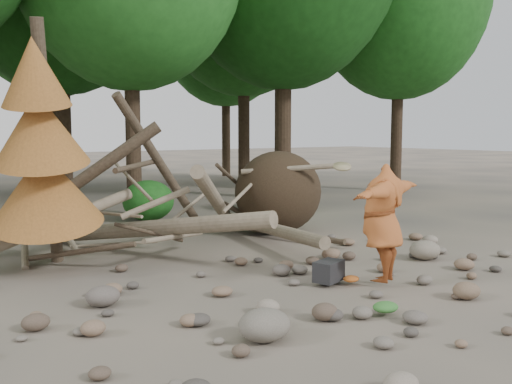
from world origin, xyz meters
TOP-DOWN VIEW (x-y plane):
  - ground at (0.00, 0.00)m, footprint 120.00×120.00m
  - deadfall_pile at (2.02, 4.24)m, footprint 8.55×5.24m
  - dead_conifer at (-3.12, 3.37)m, footprint 2.06×2.16m
  - bush_mid at (0.80, 7.80)m, footprint 1.40×1.40m
  - bush_right at (5.00, 7.00)m, footprint 2.00×2.00m
  - frisbee_thrower at (1.04, -0.43)m, footprint 2.70×1.40m
  - backpack at (0.40, 0.10)m, footprint 0.57×0.46m
  - cloth_green at (-0.03, -1.48)m, footprint 0.37×0.31m
  - cloth_orange at (0.68, -0.12)m, footprint 0.28×0.23m
  - boulder_front_left at (-1.88, -1.29)m, footprint 0.63×0.57m
  - boulder_front_right at (1.52, -1.65)m, footprint 0.42×0.38m
  - boulder_mid_right at (3.13, 0.38)m, footprint 0.62×0.55m
  - boulder_mid_left at (-2.96, 1.09)m, footprint 0.48×0.43m

SIDE VIEW (x-z plane):
  - ground at x=0.00m, z-range 0.00..0.00m
  - cloth_orange at x=0.68m, z-range 0.00..0.10m
  - cloth_green at x=-0.03m, z-range 0.00..0.14m
  - boulder_front_right at x=1.52m, z-range 0.00..0.25m
  - boulder_mid_left at x=-2.96m, z-range 0.00..0.29m
  - backpack at x=0.40m, z-range 0.00..0.33m
  - boulder_mid_right at x=3.13m, z-range 0.00..0.37m
  - boulder_front_left at x=-1.88m, z-range 0.00..0.38m
  - bush_mid at x=0.80m, z-range 0.00..1.12m
  - bush_right at x=5.00m, z-range 0.00..1.60m
  - deadfall_pile at x=2.02m, z-range -0.70..2.60m
  - frisbee_thrower at x=1.04m, z-range 0.03..2.00m
  - dead_conifer at x=-3.12m, z-range -0.06..4.29m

